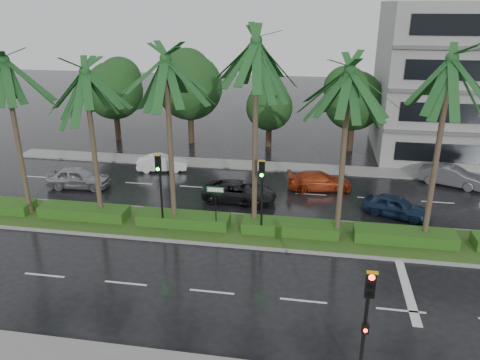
% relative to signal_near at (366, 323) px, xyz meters
% --- Properties ---
extents(ground, '(120.00, 120.00, 0.00)m').
position_rel_signal_near_xyz_m(ground, '(-6.00, 9.39, -2.50)').
color(ground, black).
rests_on(ground, ground).
extents(far_sidewalk, '(40.00, 2.00, 0.12)m').
position_rel_signal_near_xyz_m(far_sidewalk, '(-6.00, 21.39, -2.44)').
color(far_sidewalk, slate).
rests_on(far_sidewalk, ground).
extents(median, '(36.00, 4.00, 0.15)m').
position_rel_signal_near_xyz_m(median, '(-6.00, 10.39, -2.42)').
color(median, gray).
rests_on(median, ground).
extents(hedge, '(35.20, 1.40, 0.60)m').
position_rel_signal_near_xyz_m(hedge, '(-6.00, 10.39, -2.05)').
color(hedge, '#1C4B15').
rests_on(hedge, median).
extents(lane_markings, '(34.00, 13.06, 0.01)m').
position_rel_signal_near_xyz_m(lane_markings, '(-2.96, 8.96, -2.50)').
color(lane_markings, silver).
rests_on(lane_markings, ground).
extents(palm_row, '(26.30, 4.20, 10.84)m').
position_rel_signal_near_xyz_m(palm_row, '(-7.25, 10.41, 6.08)').
color(palm_row, '#453A28').
rests_on(palm_row, median).
extents(signal_near, '(0.34, 0.45, 4.36)m').
position_rel_signal_near_xyz_m(signal_near, '(0.00, 0.00, 0.00)').
color(signal_near, black).
rests_on(signal_near, near_sidewalk).
extents(signal_median_left, '(0.34, 0.42, 4.36)m').
position_rel_signal_near_xyz_m(signal_median_left, '(-10.00, 9.69, 0.49)').
color(signal_median_left, black).
rests_on(signal_median_left, median).
extents(signal_median_right, '(0.34, 0.42, 4.36)m').
position_rel_signal_near_xyz_m(signal_median_right, '(-4.50, 9.69, 0.49)').
color(signal_median_right, black).
rests_on(signal_median_right, median).
extents(street_sign, '(0.95, 0.09, 2.60)m').
position_rel_signal_near_xyz_m(street_sign, '(-7.00, 9.87, -0.38)').
color(street_sign, black).
rests_on(street_sign, median).
extents(bg_trees, '(32.99, 5.75, 8.31)m').
position_rel_signal_near_xyz_m(bg_trees, '(-7.39, 26.98, 2.25)').
color(bg_trees, '#332317').
rests_on(bg_trees, ground).
extents(car_silver, '(2.00, 4.35, 1.45)m').
position_rel_signal_near_xyz_m(car_silver, '(-17.71, 14.98, -1.78)').
color(car_silver, '#979A9E').
rests_on(car_silver, ground).
extents(car_white, '(2.07, 3.89, 1.22)m').
position_rel_signal_near_xyz_m(car_white, '(-13.21, 19.23, -1.89)').
color(car_white, white).
rests_on(car_white, ground).
extents(car_darkgrey, '(2.42, 4.81, 1.31)m').
position_rel_signal_near_xyz_m(car_darkgrey, '(-6.50, 14.49, -1.85)').
color(car_darkgrey, black).
rests_on(car_darkgrey, ground).
extents(car_red, '(2.41, 4.51, 1.24)m').
position_rel_signal_near_xyz_m(car_red, '(-1.50, 17.33, -1.88)').
color(car_red, '#962C10').
rests_on(car_red, ground).
extents(car_blue, '(2.75, 4.05, 1.28)m').
position_rel_signal_near_xyz_m(car_blue, '(3.00, 13.81, -1.86)').
color(car_blue, '#162744').
rests_on(car_blue, ground).
extents(car_grey, '(2.96, 4.43, 1.38)m').
position_rel_signal_near_xyz_m(car_grey, '(7.50, 19.67, -1.81)').
color(car_grey, '#5A5C60').
rests_on(car_grey, ground).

